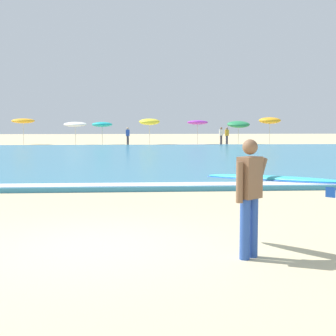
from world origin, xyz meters
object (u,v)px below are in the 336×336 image
Objects in this scene: beach_umbrella_1 at (75,124)px; beachgoer_near_row_mid at (227,136)px; beach_umbrella_2 at (102,124)px; beach_umbrella_3 at (149,122)px; surfer_with_board at (260,186)px; beachgoer_near_row_left at (128,136)px; beach_umbrella_0 at (23,121)px; beach_umbrella_6 at (270,121)px; beach_umbrella_5 at (238,124)px; beachgoer_near_row_right at (221,136)px; beach_umbrella_4 at (198,122)px.

beachgoer_near_row_mid is at bearing -10.45° from beach_umbrella_1.
beach_umbrella_3 is at bearing 5.19° from beach_umbrella_2.
beach_umbrella_2 is at bearing 96.81° from surfer_with_board.
beachgoer_near_row_left is (-1.95, -2.93, -1.20)m from beach_umbrella_3.
beach_umbrella_0 is 22.26m from beach_umbrella_6.
beachgoer_near_row_left is (-10.10, -2.61, -0.97)m from beach_umbrella_5.
beachgoer_near_row_right is at bearing -134.69° from beach_umbrella_5.
beachgoer_near_row_right is (1.80, -2.25, -1.14)m from beach_umbrella_4.
beach_umbrella_3 reaches higher than beach_umbrella_4.
beach_umbrella_2 is at bearing 169.79° from beachgoer_near_row_right.
beach_umbrella_2 is 12.42m from beach_umbrella_5.
beach_umbrella_0 reaches higher than beach_umbrella_2.
beach_umbrella_2 is (-4.59, 38.44, 0.77)m from surfer_with_board.
beach_umbrella_6 is at bearing -1.14° from beach_umbrella_1.
beach_umbrella_1 is at bearing 100.31° from surfer_with_board.
surfer_with_board is 36.39m from beachgoer_near_row_mid.
surfer_with_board is at bearing -96.00° from beach_umbrella_4.
beach_umbrella_2 is at bearing -3.85° from beach_umbrella_0.
beach_umbrella_3 reaches higher than beach_umbrella_2.
beachgoer_near_row_right is at bearing -163.63° from beach_umbrella_6.
beach_umbrella_5 is 1.40× the size of beachgoer_near_row_mid.
surfer_with_board is at bearing -105.58° from beach_umbrella_6.
beach_umbrella_0 is 1.16× the size of beach_umbrella_2.
beach_umbrella_2 is 15.19m from beach_umbrella_6.
surfer_with_board is 39.03m from beach_umbrella_4.
surfer_with_board is 0.98× the size of beach_umbrella_5.
beachgoer_near_row_mid is at bearing -24.38° from beach_umbrella_3.
beach_umbrella_6 is (2.76, -0.58, 0.35)m from beach_umbrella_5.
beach_umbrella_2 is 0.91× the size of beach_umbrella_4.
surfer_with_board is at bearing -89.51° from beach_umbrella_3.
beach_umbrella_4 is at bearing 175.55° from beach_umbrella_5.
beach_umbrella_0 reaches higher than beach_umbrella_5.
beach_umbrella_0 is at bearing 170.26° from beachgoer_near_row_mid.
beach_umbrella_4 is (4.08, 38.81, 0.96)m from surfer_with_board.
beachgoer_near_row_mid is at bearing -154.18° from beach_umbrella_6.
beach_umbrella_2 reaches higher than surfer_with_board.
beach_umbrella_4 is at bearing 126.32° from beachgoer_near_row_mid.
beach_umbrella_1 is 0.85× the size of beach_umbrella_6.
beach_umbrella_2 is at bearing 3.85° from beach_umbrella_1.
beach_umbrella_1 reaches higher than beachgoer_near_row_right.
beach_umbrella_6 is 4.98m from beachgoer_near_row_mid.
beachgoer_near_row_left is (-2.28, 35.90, -0.19)m from surfer_with_board.
beach_umbrella_6 is at bearing 74.42° from surfer_with_board.
surfer_with_board reaches higher than beachgoer_near_row_left.
beach_umbrella_5 is 2.92m from beachgoer_near_row_right.
beach_umbrella_4 is 3.10m from beachgoer_near_row_right.
beach_umbrella_5 reaches higher than beachgoer_near_row_left.
surfer_with_board is 39.31m from beach_umbrella_5.
beach_umbrella_1 is 6.66m from beach_umbrella_3.
beach_umbrella_5 is 2.84m from beach_umbrella_6.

